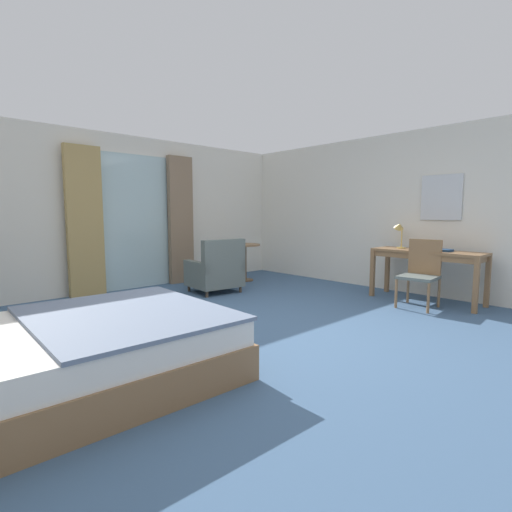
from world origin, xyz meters
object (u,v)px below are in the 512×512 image
Objects in this scene: desk_chair at (421,270)px; desk_lamp at (400,229)px; armchair_by_window at (216,272)px; bed at (73,352)px; closed_book at (441,250)px; round_cafe_table at (245,254)px; writing_desk at (427,257)px.

desk_lamp is at bearing 48.67° from desk_chair.
armchair_by_window is (-1.48, 2.66, -0.16)m from desk_chair.
bed reaches higher than closed_book.
desk_chair is at bearing -131.33° from desk_lamp.
closed_book is at bearing -100.94° from desk_lamp.
desk_chair is 1.32× the size of round_cafe_table.
armchair_by_window is at bearing 126.32° from closed_book.
round_cafe_table is (-0.78, 3.10, -0.15)m from writing_desk.
writing_desk is 3.54× the size of desk_lamp.
armchair_by_window is (-1.85, 2.58, -0.32)m from writing_desk.
closed_book is 0.38× the size of round_cafe_table.
armchair_by_window is (-1.99, 2.07, -0.69)m from desk_lamp.
bed is at bearing -144.70° from armchair_by_window.
desk_chair is 3.21m from round_cafe_table.
armchair_by_window reaches higher than writing_desk.
round_cafe_table is (1.07, 0.52, 0.17)m from armchair_by_window.
round_cafe_table is at bearing 105.96° from closed_book.
closed_book is 3.39m from round_cafe_table.
round_cafe_table is (-0.79, 3.28, -0.25)m from closed_book.
desk_lamp is (4.84, -0.06, 0.77)m from bed.
armchair_by_window is at bearing 125.65° from writing_desk.
desk_lamp reaches higher than desk_chair.
desk_chair is at bearing -60.99° from armchair_by_window.
bed reaches higher than round_cafe_table.
desk_lamp reaches higher than writing_desk.
desk_lamp reaches higher than bed.
closed_book is (0.01, -0.18, 0.11)m from writing_desk.
armchair_by_window is 1.25× the size of round_cafe_table.
writing_desk is 0.41m from desk_chair.
round_cafe_table is at bearing 109.70° from desk_lamp.
armchair_by_window is (-1.86, 2.76, -0.42)m from closed_book.
bed is 8.14× the size of closed_book.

